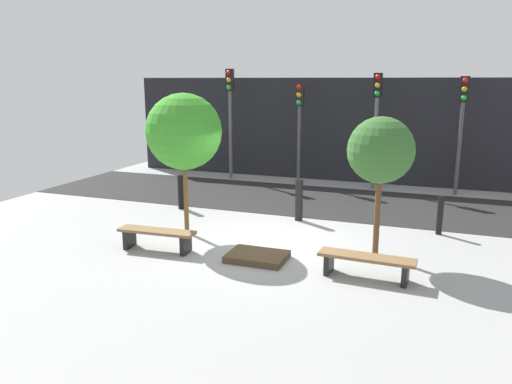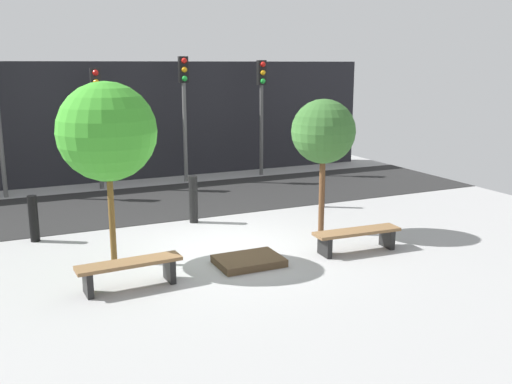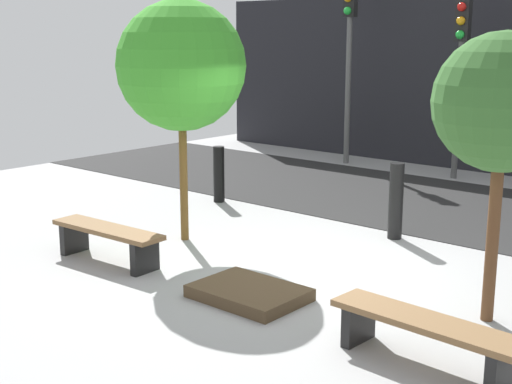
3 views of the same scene
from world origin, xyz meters
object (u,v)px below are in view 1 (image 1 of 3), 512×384
at_px(bollard_far_left, 181,192).
at_px(bollard_left, 299,200).
at_px(traffic_light_west, 230,104).
at_px(traffic_light_mid_east, 376,110).
at_px(tree_behind_left_bench, 184,132).
at_px(planter_bed, 257,257).
at_px(traffic_light_mid_west, 299,115).
at_px(bench_left, 157,236).
at_px(bench_right, 366,262).
at_px(bollard_center, 440,215).
at_px(tree_behind_right_bench, 381,151).
at_px(traffic_light_east, 462,114).

xyz_separation_m(bollard_far_left, bollard_left, (3.47, 0.00, 0.06)).
relative_size(traffic_light_west, traffic_light_mid_east, 1.04).
bearing_deg(tree_behind_left_bench, planter_bed, -27.26).
xyz_separation_m(planter_bed, traffic_light_mid_west, (-1.30, 7.74, 2.35)).
bearing_deg(bench_left, bench_right, -2.88).
bearing_deg(bollard_center, tree_behind_right_bench, -121.73).
bearing_deg(tree_behind_right_bench, bench_left, -163.17).
xyz_separation_m(tree_behind_right_bench, traffic_light_east, (1.68, 6.59, 0.35)).
relative_size(tree_behind_right_bench, bollard_center, 3.12).
bearing_deg(bollard_left, bench_left, -123.67).
bearing_deg(bollard_center, bollard_far_left, 180.00).
distance_m(tree_behind_left_bench, traffic_light_west, 6.81).
height_order(tree_behind_left_bench, tree_behind_right_bench, tree_behind_left_bench).
bearing_deg(bollard_center, tree_behind_left_bench, -160.66).
xyz_separation_m(tree_behind_right_bench, bollard_center, (1.24, 2.00, -1.75)).
height_order(bollard_center, traffic_light_mid_west, traffic_light_mid_west).
height_order(bench_right, bollard_far_left, bollard_far_left).
distance_m(bench_left, tree_behind_right_bench, 5.03).
distance_m(planter_bed, traffic_light_west, 9.07).
xyz_separation_m(planter_bed, traffic_light_mid_east, (1.30, 7.74, 2.56)).
distance_m(bollard_far_left, traffic_light_east, 8.93).
xyz_separation_m(bench_right, traffic_light_mid_west, (-3.53, 7.94, 2.10)).
distance_m(bollard_far_left, traffic_light_mid_east, 6.96).
xyz_separation_m(bench_left, traffic_light_mid_east, (3.53, 7.94, 2.30)).
bearing_deg(tree_behind_right_bench, tree_behind_left_bench, -180.00).
height_order(planter_bed, tree_behind_right_bench, tree_behind_right_bench).
distance_m(tree_behind_right_bench, traffic_light_west, 9.02).
bearing_deg(traffic_light_east, tree_behind_right_bench, -104.28).
bearing_deg(tree_behind_right_bench, traffic_light_east, 75.72).
bearing_deg(bollard_center, traffic_light_west, 148.10).
height_order(bollard_left, bollard_center, bollard_left).
bearing_deg(bollard_left, tree_behind_right_bench, -41.87).
bearing_deg(bollard_left, bollard_far_left, 180.00).
relative_size(bench_left, bollard_center, 1.86).
relative_size(bench_right, bollard_far_left, 1.84).
bearing_deg(bollard_center, bench_left, -149.56).
bearing_deg(bollard_center, traffic_light_mid_west, 136.10).
xyz_separation_m(tree_behind_left_bench, traffic_light_mid_east, (3.53, 6.59, 0.20)).
bearing_deg(planter_bed, traffic_light_west, 116.79).
height_order(tree_behind_right_bench, traffic_light_mid_east, traffic_light_mid_east).
bearing_deg(traffic_light_east, bollard_center, -95.48).
relative_size(traffic_light_mid_west, traffic_light_east, 0.94).
distance_m(bench_left, traffic_light_mid_east, 8.99).
relative_size(bollard_far_left, traffic_light_west, 0.24).
relative_size(bench_left, traffic_light_mid_west, 0.50).
height_order(bench_left, tree_behind_left_bench, tree_behind_left_bench).
relative_size(tree_behind_right_bench, traffic_light_mid_west, 0.83).
height_order(bench_left, tree_behind_right_bench, tree_behind_right_bench).
xyz_separation_m(bollard_far_left, traffic_light_mid_west, (2.16, 4.59, 1.93)).
relative_size(tree_behind_right_bench, traffic_light_mid_east, 0.76).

